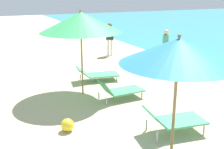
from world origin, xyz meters
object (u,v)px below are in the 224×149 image
at_px(umbrella_second, 178,51).
at_px(person_walking_mid, 165,45).
at_px(lounger_farthest_shoreside, 97,74).
at_px(beach_ball, 67,125).
at_px(umbrella_farthest, 81,22).
at_px(lounger_farthest_inland, 119,90).
at_px(person_walking_near, 110,36).
at_px(lounger_second_shoreside, 173,120).

bearing_deg(umbrella_second, person_walking_mid, 54.65).
xyz_separation_m(lounger_farthest_shoreside, beach_ball, (-2.08, -3.19, -0.11)).
relative_size(lounger_farthest_shoreside, person_walking_mid, 0.97).
height_order(umbrella_second, umbrella_farthest, umbrella_farthest).
bearing_deg(lounger_farthest_inland, person_walking_near, 66.29).
bearing_deg(lounger_farthest_shoreside, lounger_second_shoreside, -78.46).
relative_size(lounger_farthest_shoreside, person_walking_near, 0.98).
bearing_deg(lounger_farthest_shoreside, umbrella_second, -88.64).
bearing_deg(beach_ball, lounger_farthest_shoreside, 56.87).
bearing_deg(umbrella_farthest, lounger_farthest_inland, -48.02).
bearing_deg(lounger_second_shoreside, person_walking_mid, 65.36).
distance_m(umbrella_second, lounger_farthest_inland, 4.13).
height_order(lounger_second_shoreside, person_walking_near, person_walking_near).
relative_size(lounger_farthest_inland, person_walking_mid, 0.84).
relative_size(lounger_second_shoreside, lounger_farthest_inland, 1.07).
distance_m(lounger_farthest_shoreside, person_walking_near, 4.25).
bearing_deg(beach_ball, umbrella_second, -63.66).
height_order(lounger_second_shoreside, lounger_farthest_inland, lounger_farthest_inland).
distance_m(umbrella_second, person_walking_near, 9.68).
bearing_deg(person_walking_mid, beach_ball, 73.28).
xyz_separation_m(lounger_farthest_inland, person_walking_near, (2.30, 5.51, 0.69)).
xyz_separation_m(umbrella_farthest, person_walking_near, (3.13, 4.59, -1.26)).
bearing_deg(person_walking_near, lounger_farthest_shoreside, 178.52).
relative_size(umbrella_farthest, lounger_farthest_shoreside, 1.64).
distance_m(lounger_second_shoreside, umbrella_farthest, 3.92).
bearing_deg(lounger_farthest_inland, lounger_farthest_shoreside, 86.16).
xyz_separation_m(lounger_second_shoreside, lounger_farthest_shoreside, (-0.04, 4.33, -0.08)).
height_order(lounger_second_shoreside, beach_ball, lounger_second_shoreside).
xyz_separation_m(umbrella_second, person_walking_mid, (4.14, 5.84, -1.23)).
relative_size(umbrella_second, lounger_farthest_inland, 1.81).
bearing_deg(lounger_farthest_shoreside, lounger_farthest_inland, -81.86).
height_order(umbrella_second, lounger_farthest_inland, umbrella_second).
distance_m(umbrella_farthest, person_walking_mid, 4.53).
distance_m(umbrella_second, lounger_farthest_shoreside, 5.93).
relative_size(umbrella_farthest, lounger_farthest_inland, 1.90).
bearing_deg(lounger_second_shoreside, umbrella_second, -120.02).
relative_size(lounger_second_shoreside, person_walking_mid, 0.89).
height_order(person_walking_near, beach_ball, person_walking_near).
bearing_deg(umbrella_farthest, beach_ball, -118.38).
relative_size(lounger_farthest_shoreside, lounger_farthest_inland, 1.16).
height_order(person_walking_mid, beach_ball, person_walking_mid).
bearing_deg(person_walking_near, lounger_second_shoreside, -164.98).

